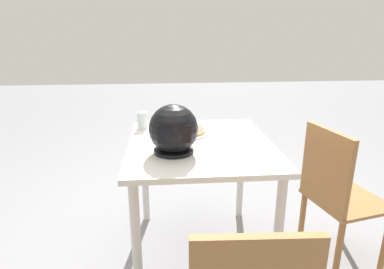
# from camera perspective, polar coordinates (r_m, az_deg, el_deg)

# --- Properties ---
(ground_plane) EXTENTS (14.00, 14.00, 0.00)m
(ground_plane) POSITION_cam_1_polar(r_m,az_deg,el_deg) (2.36, 1.22, -19.39)
(ground_plane) COLOR gray
(dining_table) EXTENTS (0.85, 0.97, 0.78)m
(dining_table) POSITION_cam_1_polar(r_m,az_deg,el_deg) (2.03, 1.35, -4.13)
(dining_table) COLOR beige
(dining_table) RESTS_ON ground
(pizza_plate) EXTENTS (0.32, 0.32, 0.01)m
(pizza_plate) POSITION_cam_1_polar(r_m,az_deg,el_deg) (2.16, -1.26, 0.38)
(pizza_plate) COLOR white
(pizza_plate) RESTS_ON dining_table
(pizza) EXTENTS (0.27, 0.27, 0.05)m
(pizza) POSITION_cam_1_polar(r_m,az_deg,el_deg) (2.15, -1.18, 0.84)
(pizza) COLOR tan
(pizza) RESTS_ON pizza_plate
(motorcycle_helmet) EXTENTS (0.27, 0.27, 0.27)m
(motorcycle_helmet) POSITION_cam_1_polar(r_m,az_deg,el_deg) (1.80, -3.20, 0.78)
(motorcycle_helmet) COLOR black
(motorcycle_helmet) RESTS_ON dining_table
(drinking_glass) EXTENTS (0.07, 0.07, 0.11)m
(drinking_glass) POSITION_cam_1_polar(r_m,az_deg,el_deg) (2.27, -8.55, 2.42)
(drinking_glass) COLOR silver
(drinking_glass) RESTS_ON dining_table
(chair_side) EXTENTS (0.48, 0.48, 0.90)m
(chair_side) POSITION_cam_1_polar(r_m,az_deg,el_deg) (2.16, 23.49, -9.07)
(chair_side) COLOR #996638
(chair_side) RESTS_ON ground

